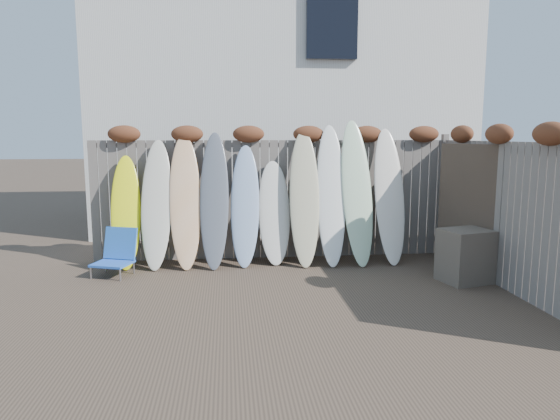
{
  "coord_description": "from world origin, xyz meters",
  "views": [
    {
      "loc": [
        -0.75,
        -5.96,
        2.08
      ],
      "look_at": [
        0.0,
        1.2,
        1.0
      ],
      "focal_mm": 32.0,
      "sensor_mm": 36.0,
      "label": 1
    }
  ],
  "objects": [
    {
      "name": "right_fence",
      "position": [
        2.99,
        0.25,
        1.14
      ],
      "size": [
        0.28,
        4.4,
        2.24
      ],
      "color": "slate",
      "rests_on": "ground"
    },
    {
      "name": "surfboard_7",
      "position": [
        0.91,
        1.93,
        1.13
      ],
      "size": [
        0.52,
        0.82,
        2.26
      ],
      "primitive_type": "ellipsoid",
      "rotation": [
        -0.31,
        0.0,
        -0.07
      ],
      "color": "white",
      "rests_on": "ground"
    },
    {
      "name": "beach_chair",
      "position": [
        -2.44,
        1.58,
        0.32
      ],
      "size": [
        0.67,
        0.69,
        0.69
      ],
      "color": "blue",
      "rests_on": "ground"
    },
    {
      "name": "surfboard_0",
      "position": [
        -2.36,
        2.01,
        0.89
      ],
      "size": [
        0.5,
        0.66,
        1.77
      ],
      "primitive_type": "ellipsoid",
      "rotation": [
        -0.31,
        0.0,
        0.07
      ],
      "color": "#FBFE12",
      "rests_on": "ground"
    },
    {
      "name": "surfboard_4",
      "position": [
        -0.48,
        1.99,
        0.96
      ],
      "size": [
        0.52,
        0.73,
        1.93
      ],
      "primitive_type": "ellipsoid",
      "rotation": [
        -0.31,
        0.0,
        -0.1
      ],
      "color": "#98B4DF",
      "rests_on": "ground"
    },
    {
      "name": "surfboard_3",
      "position": [
        -0.97,
        1.93,
        1.07
      ],
      "size": [
        0.49,
        0.78,
        2.14
      ],
      "primitive_type": "ellipsoid",
      "rotation": [
        -0.31,
        0.0,
        -0.05
      ],
      "color": "#555A65",
      "rests_on": "ground"
    },
    {
      "name": "house",
      "position": [
        0.5,
        6.5,
        3.2
      ],
      "size": [
        8.5,
        5.5,
        6.33
      ],
      "color": "silver",
      "rests_on": "ground"
    },
    {
      "name": "surfboard_8",
      "position": [
        1.33,
        1.91,
        1.17
      ],
      "size": [
        0.54,
        0.85,
        2.34
      ],
      "primitive_type": "ellipsoid",
      "rotation": [
        -0.31,
        0.0,
        0.06
      ],
      "color": "#C4E6BD",
      "rests_on": "ground"
    },
    {
      "name": "surfboard_2",
      "position": [
        -1.43,
        1.96,
        1.05
      ],
      "size": [
        0.53,
        0.77,
        2.1
      ],
      "primitive_type": "ellipsoid",
      "rotation": [
        -0.31,
        0.0,
        0.06
      ],
      "color": "#FFD490",
      "rests_on": "ground"
    },
    {
      "name": "ground",
      "position": [
        0.0,
        0.0,
        0.0
      ],
      "size": [
        80.0,
        80.0,
        0.0
      ],
      "primitive_type": "plane",
      "color": "#493A2D"
    },
    {
      "name": "surfboard_6",
      "position": [
        0.47,
        1.93,
        1.08
      ],
      "size": [
        0.53,
        0.8,
        2.17
      ],
      "primitive_type": "ellipsoid",
      "rotation": [
        -0.31,
        0.0,
        -0.07
      ],
      "color": "beige",
      "rests_on": "ground"
    },
    {
      "name": "surfboard_5",
      "position": [
        -0.01,
        2.05,
        0.83
      ],
      "size": [
        0.53,
        0.61,
        1.67
      ],
      "primitive_type": "ellipsoid",
      "rotation": [
        -0.31,
        0.0,
        0.02
      ],
      "color": "silver",
      "rests_on": "ground"
    },
    {
      "name": "surfboard_1",
      "position": [
        -1.88,
        1.97,
        1.01
      ],
      "size": [
        0.52,
        0.75,
        2.02
      ],
      "primitive_type": "ellipsoid",
      "rotation": [
        -0.31,
        0.0,
        -0.07
      ],
      "color": "beige",
      "rests_on": "ground"
    },
    {
      "name": "back_fence",
      "position": [
        0.06,
        2.39,
        1.18
      ],
      "size": [
        6.05,
        0.28,
        2.24
      ],
      "color": "slate",
      "rests_on": "ground"
    },
    {
      "name": "wooden_crate",
      "position": [
        2.61,
        0.66,
        0.38
      ],
      "size": [
        0.76,
        0.69,
        0.76
      ],
      "primitive_type": "cube",
      "rotation": [
        0.0,
        0.0,
        0.25
      ],
      "color": "#484236",
      "rests_on": "ground"
    },
    {
      "name": "lattice_panel",
      "position": [
        2.86,
        1.06,
        0.98
      ],
      "size": [
        0.49,
        1.24,
        1.95
      ],
      "primitive_type": "cube",
      "rotation": [
        0.0,
        0.0,
        0.35
      ],
      "color": "#362A21",
      "rests_on": "ground"
    },
    {
      "name": "surfboard_9",
      "position": [
        1.88,
        1.93,
        1.1
      ],
      "size": [
        0.49,
        0.78,
        2.2
      ],
      "primitive_type": "ellipsoid",
      "rotation": [
        -0.31,
        0.0,
        -0.0
      ],
      "color": "white",
      "rests_on": "ground"
    }
  ]
}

